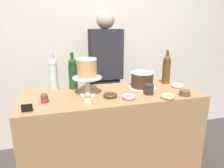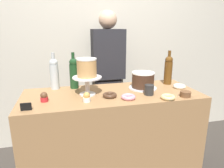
{
  "view_description": "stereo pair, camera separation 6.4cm",
  "coord_description": "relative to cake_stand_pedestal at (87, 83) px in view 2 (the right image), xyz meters",
  "views": [
    {
      "loc": [
        -0.45,
        -1.56,
        1.42
      ],
      "look_at": [
        0.0,
        0.0,
        0.96
      ],
      "focal_mm": 32.52,
      "sensor_mm": 36.0,
      "label": 1
    },
    {
      "loc": [
        -0.39,
        -1.58,
        1.42
      ],
      "look_at": [
        0.0,
        0.0,
        0.96
      ],
      "focal_mm": 32.52,
      "sensor_mm": 36.0,
      "label": 2
    }
  ],
  "objects": [
    {
      "name": "back_wall",
      "position": [
        0.2,
        0.87,
        0.31
      ],
      "size": [
        6.0,
        0.05,
        2.6
      ],
      "color": "#BCB7A8",
      "rests_on": "ground_plane"
    },
    {
      "name": "display_counter",
      "position": [
        0.2,
        -0.01,
        -0.54
      ],
      "size": [
        1.48,
        0.6,
        0.88
      ],
      "color": "#997047",
      "rests_on": "ground_plane"
    },
    {
      "name": "cake_stand_pedestal",
      "position": [
        0.0,
        0.0,
        0.0
      ],
      "size": [
        0.24,
        0.24,
        0.15
      ],
      "color": "silver",
      "rests_on": "display_counter"
    },
    {
      "name": "white_layer_cake",
      "position": [
        -0.0,
        0.0,
        0.12
      ],
      "size": [
        0.16,
        0.16,
        0.15
      ],
      "color": "tan",
      "rests_on": "cake_stand_pedestal"
    },
    {
      "name": "silver_serving_platter",
      "position": [
        0.51,
        0.06,
        -0.1
      ],
      "size": [
        0.25,
        0.25,
        0.01
      ],
      "color": "silver",
      "rests_on": "display_counter"
    },
    {
      "name": "chocolate_round_cake",
      "position": [
        0.51,
        0.06,
        -0.02
      ],
      "size": [
        0.2,
        0.2,
        0.14
      ],
      "color": "#3D2619",
      "rests_on": "silver_serving_platter"
    },
    {
      "name": "wine_bottle_green",
      "position": [
        -0.09,
        0.22,
        0.04
      ],
      "size": [
        0.08,
        0.08,
        0.33
      ],
      "color": "#193D1E",
      "rests_on": "display_counter"
    },
    {
      "name": "wine_bottle_clear",
      "position": [
        -0.26,
        0.24,
        0.04
      ],
      "size": [
        0.08,
        0.08,
        0.33
      ],
      "color": "#B2BCC1",
      "rests_on": "display_counter"
    },
    {
      "name": "wine_bottle_amber",
      "position": [
        0.8,
        0.15,
        0.04
      ],
      "size": [
        0.08,
        0.08,
        0.33
      ],
      "color": "#5B3814",
      "rests_on": "display_counter"
    },
    {
      "name": "cupcake_caramel",
      "position": [
        -0.03,
        -0.16,
        -0.07
      ],
      "size": [
        0.06,
        0.06,
        0.07
      ],
      "color": "white",
      "rests_on": "display_counter"
    },
    {
      "name": "cupcake_chocolate",
      "position": [
        -0.33,
        -0.08,
        -0.07
      ],
      "size": [
        0.06,
        0.06,
        0.07
      ],
      "color": "red",
      "rests_on": "display_counter"
    },
    {
      "name": "donut_glazed",
      "position": [
        0.59,
        -0.26,
        -0.09
      ],
      "size": [
        0.11,
        0.11,
        0.03
      ],
      "color": "#E0C17F",
      "rests_on": "display_counter"
    },
    {
      "name": "donut_sugar",
      "position": [
        0.84,
        -0.0,
        -0.09
      ],
      "size": [
        0.11,
        0.11,
        0.03
      ],
      "color": "silver",
      "rests_on": "display_counter"
    },
    {
      "name": "donut_chocolate",
      "position": [
        0.16,
        -0.1,
        -0.09
      ],
      "size": [
        0.11,
        0.11,
        0.03
      ],
      "color": "#472D1E",
      "rests_on": "display_counter"
    },
    {
      "name": "donut_pink",
      "position": [
        0.29,
        -0.18,
        -0.09
      ],
      "size": [
        0.11,
        0.11,
        0.03
      ],
      "color": "pink",
      "rests_on": "display_counter"
    },
    {
      "name": "cookie_stack",
      "position": [
        0.75,
        -0.24,
        -0.08
      ],
      "size": [
        0.08,
        0.08,
        0.04
      ],
      "color": "brown",
      "rests_on": "display_counter"
    },
    {
      "name": "price_sign_chalkboard",
      "position": [
        -0.44,
        -0.23,
        -0.08
      ],
      "size": [
        0.07,
        0.01,
        0.05
      ],
      "color": "black",
      "rests_on": "display_counter"
    },
    {
      "name": "coffee_cup_ceramic",
      "position": [
        0.49,
        -0.12,
        -0.06
      ],
      "size": [
        0.08,
        0.08,
        0.08
      ],
      "color": "#282828",
      "rests_on": "display_counter"
    },
    {
      "name": "barista_figure",
      "position": [
        0.32,
        0.66,
        -0.15
      ],
      "size": [
        0.36,
        0.22,
        1.6
      ],
      "color": "black",
      "rests_on": "ground_plane"
    }
  ]
}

